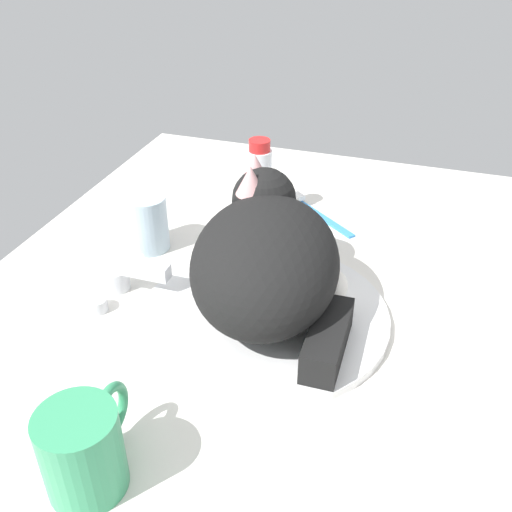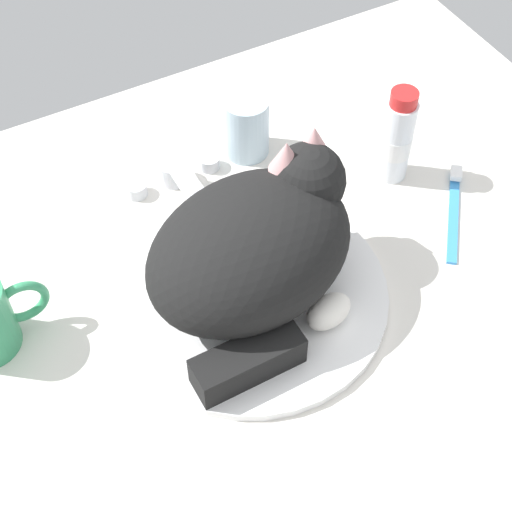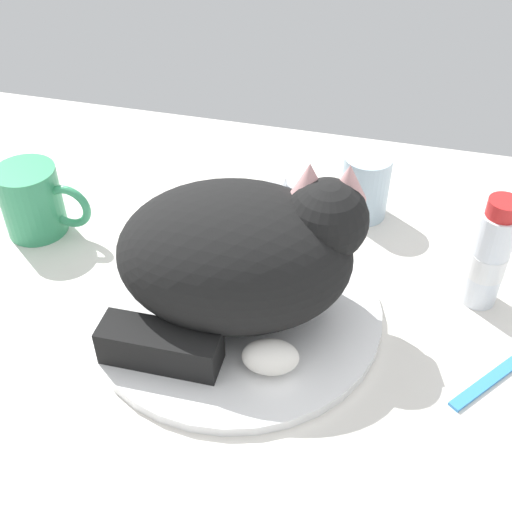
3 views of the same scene
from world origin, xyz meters
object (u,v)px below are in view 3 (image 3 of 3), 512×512
cat (243,254)px  coffee_mug (34,201)px  toothbrush (511,363)px  faucet (277,195)px  toothpaste_bottle (489,256)px  rinse_cup (365,186)px

cat → coffee_mug: size_ratio=2.32×
toothbrush → faucet: bearing=144.8°
coffee_mug → toothbrush: (56.92, -8.58, -3.95)cm
faucet → toothbrush: faucet is taller
coffee_mug → toothbrush: 57.70cm
cat → toothbrush: size_ratio=2.10×
cat → coffee_mug: 30.39cm
cat → toothpaste_bottle: bearing=19.9°
faucet → toothbrush: bearing=-35.2°
cat → toothbrush: bearing=-0.8°
faucet → rinse_cup: 11.35cm
coffee_mug → toothpaste_bottle: size_ratio=0.86×
coffee_mug → toothpaste_bottle: toothpaste_bottle is taller
toothpaste_bottle → toothbrush: toothpaste_bottle is taller
cat → toothbrush: (27.97, -0.38, -8.17)cm
cat → toothpaste_bottle: cat is taller
toothbrush → toothpaste_bottle: bearing=109.1°
cat → coffee_mug: (-28.95, 8.21, -4.23)cm
coffee_mug → rinse_cup: bearing=19.2°
coffee_mug → toothbrush: coffee_mug is taller
coffee_mug → faucet: bearing=22.8°
faucet → rinse_cup: bearing=9.4°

